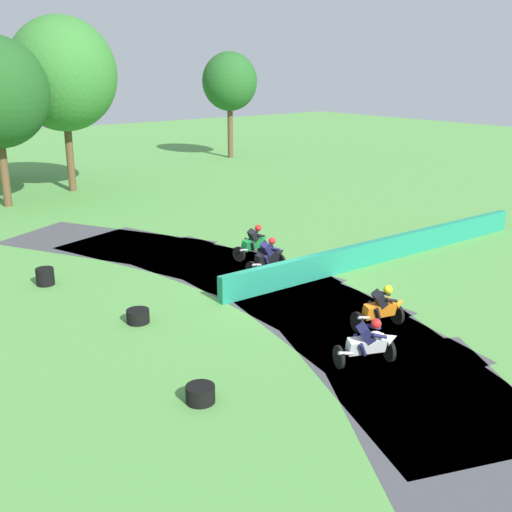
{
  "coord_description": "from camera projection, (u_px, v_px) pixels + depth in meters",
  "views": [
    {
      "loc": [
        -12.81,
        -15.15,
        7.32
      ],
      "look_at": [
        -0.01,
        1.14,
        0.9
      ],
      "focal_mm": 43.39,
      "sensor_mm": 36.0,
      "label": 1
    }
  ],
  "objects": [
    {
      "name": "motorcycle_trailing_black",
      "position": [
        269.0,
        256.0,
        22.5
      ],
      "size": [
        1.68,
        0.8,
        1.43
      ],
      "color": "black",
      "rests_on": "ground"
    },
    {
      "name": "tree_far_right",
      "position": [
        63.0,
        74.0,
        35.56
      ],
      "size": [
        6.18,
        6.18,
        10.06
      ],
      "color": "brown",
      "rests_on": "ground"
    },
    {
      "name": "tire_stack_mid_a",
      "position": [
        138.0,
        316.0,
        18.3
      ],
      "size": [
        0.68,
        0.68,
        0.4
      ],
      "color": "black",
      "rests_on": "ground"
    },
    {
      "name": "safety_barrier",
      "position": [
        387.0,
        249.0,
        24.12
      ],
      "size": [
        15.69,
        0.68,
        0.9
      ],
      "primitive_type": "cube",
      "rotation": [
        0.0,
        0.0,
        -1.6
      ],
      "color": "#1E8466",
      "rests_on": "ground"
    },
    {
      "name": "tire_stack_mid_b",
      "position": [
        45.0,
        277.0,
        21.41
      ],
      "size": [
        0.62,
        0.62,
        0.6
      ],
      "color": "black",
      "rests_on": "ground"
    },
    {
      "name": "tree_behind_barrier",
      "position": [
        230.0,
        82.0,
        49.3
      ],
      "size": [
        4.39,
        4.39,
        8.36
      ],
      "color": "brown",
      "rests_on": "ground"
    },
    {
      "name": "tire_stack_near",
      "position": [
        200.0,
        394.0,
        13.97
      ],
      "size": [
        0.67,
        0.67,
        0.4
      ],
      "color": "black",
      "rests_on": "ground"
    },
    {
      "name": "motorcycle_fourth_green",
      "position": [
        254.0,
        242.0,
        24.37
      ],
      "size": [
        1.7,
        1.0,
        1.43
      ],
      "color": "black",
      "rests_on": "ground"
    },
    {
      "name": "track_asphalt",
      "position": [
        253.0,
        295.0,
        20.51
      ],
      "size": [
        9.11,
        27.36,
        0.01
      ],
      "color": "#47474C",
      "rests_on": "ground"
    },
    {
      "name": "motorcycle_lead_white",
      "position": [
        369.0,
        342.0,
        15.54
      ],
      "size": [
        1.67,
        1.25,
        1.43
      ],
      "color": "black",
      "rests_on": "ground"
    },
    {
      "name": "ground_plane",
      "position": [
        277.0,
        289.0,
        21.1
      ],
      "size": [
        120.0,
        120.0,
        0.0
      ],
      "primitive_type": "plane",
      "color": "#569947"
    },
    {
      "name": "motorcycle_chase_orange",
      "position": [
        382.0,
        307.0,
        17.77
      ],
      "size": [
        1.7,
        1.04,
        1.43
      ],
      "color": "black",
      "rests_on": "ground"
    }
  ]
}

